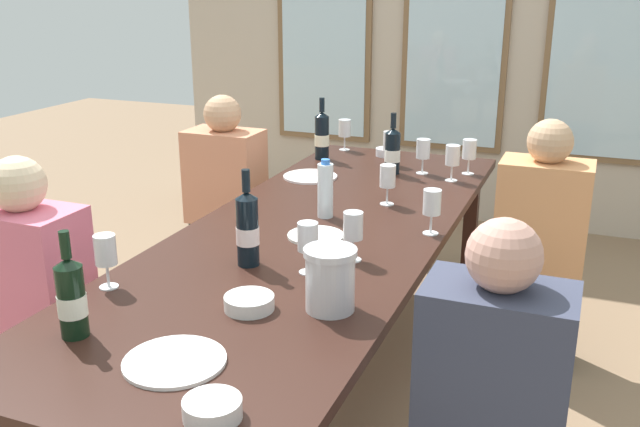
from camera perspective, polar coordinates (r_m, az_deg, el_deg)
The scene contains 29 objects.
ground_plane at distance 3.06m, azimuth -0.36°, elevation -14.46°, with size 12.00×12.00×0.00m, color #876A4F.
back_wall_with_windows at distance 5.04m, azimuth 11.00°, elevation 15.66°, with size 4.16×0.10×2.90m.
dining_table at distance 2.75m, azimuth -0.39°, elevation -2.52°, with size 0.96×2.79×0.74m.
white_plate_0 at distance 1.86m, azimuth -11.60°, elevation -11.55°, with size 0.26×0.26×0.01m, color white.
white_plate_1 at distance 3.45m, azimuth -0.79°, elevation 2.99°, with size 0.26×0.26×0.01m, color white.
white_plate_2 at distance 2.66m, azimuth -0.34°, elevation -1.79°, with size 0.21×0.21×0.01m, color white.
metal_pitcher at distance 2.05m, azimuth 0.82°, elevation -5.29°, with size 0.16×0.16×0.19m.
wine_bottle_0 at distance 3.51m, azimuth 5.85°, elevation 5.02°, with size 0.08×0.08×0.30m.
wine_bottle_1 at distance 3.78m, azimuth 0.16°, elevation 6.28°, with size 0.08×0.08×0.33m.
wine_bottle_2 at distance 2.37m, azimuth -5.85°, elevation -1.21°, with size 0.08×0.08×0.33m.
wine_bottle_3 at distance 2.01m, azimuth -19.35°, elevation -6.37°, with size 0.08×0.08×0.30m.
tasting_bowl_0 at distance 3.89m, azimuth 5.36°, elevation 4.94°, with size 0.12×0.12×0.04m, color white.
tasting_bowl_1 at distance 2.10m, azimuth -5.71°, elevation -7.14°, with size 0.15×0.15×0.04m, color silver.
tasting_bowl_2 at distance 1.63m, azimuth -8.64°, elevation -15.26°, with size 0.13×0.13×0.04m, color silver.
water_bottle at distance 2.85m, azimuth 0.43°, elevation 1.90°, with size 0.06×0.06×0.24m.
wine_glass_0 at distance 2.68m, azimuth 8.99°, elevation 0.73°, with size 0.07×0.07×0.17m.
wine_glass_1 at distance 2.40m, azimuth 2.68°, elevation -1.18°, with size 0.07×0.07×0.17m.
wine_glass_2 at distance 3.53m, azimuth 8.29°, elevation 5.10°, with size 0.07×0.07×0.17m.
wine_glass_3 at distance 2.29m, azimuth -16.87°, elevation -2.92°, with size 0.07×0.07×0.17m.
wine_glass_4 at distance 3.99m, azimuth 1.99°, elevation 6.75°, with size 0.07×0.07×0.17m.
wine_glass_5 at distance 3.56m, azimuth 11.91°, elevation 4.94°, with size 0.07×0.07×0.17m.
wine_glass_6 at distance 3.42m, azimuth 10.61°, elevation 4.56°, with size 0.07×0.07×0.17m.
wine_glass_7 at distance 3.69m, azimuth 5.62°, elevation 5.71°, with size 0.07×0.07×0.17m.
wine_glass_8 at distance 3.02m, azimuth 5.46°, elevation 2.93°, with size 0.07×0.07×0.17m.
wine_glass_9 at distance 2.30m, azimuth -0.99°, elevation -2.09°, with size 0.07×0.07×0.17m.
seated_person_0 at distance 3.74m, azimuth -7.52°, elevation 0.56°, with size 0.38×0.24×1.11m.
seated_person_1 at distance 3.25m, azimuth 17.17°, elevation -2.91°, with size 0.38×0.24×1.11m.
seated_person_2 at distance 2.71m, azimuth -21.86°, elevation -7.80°, with size 0.38×0.24×1.11m.
seated_person_3 at distance 2.02m, azimuth 13.42°, elevation -16.29°, with size 0.38×0.24×1.11m.
Camera 1 is at (0.97, -2.38, 1.66)m, focal length 39.82 mm.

